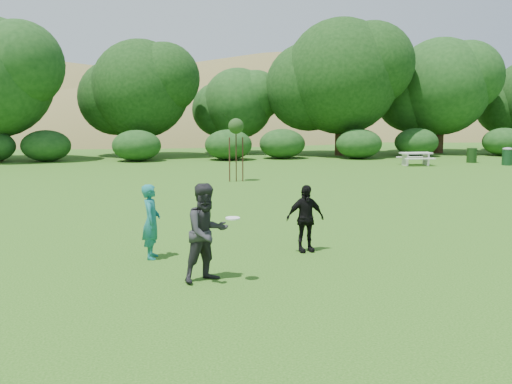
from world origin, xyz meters
TOP-DOWN VIEW (x-y plane):
  - ground at (0.00, 0.00)m, footprint 120.00×120.00m
  - player_teal at (-2.63, 0.88)m, footprint 0.44×0.63m
  - player_grey at (-1.56, -0.99)m, footprint 1.13×1.05m
  - player_black at (0.81, 0.94)m, footprint 0.95×0.51m
  - trash_can_near at (16.31, 21.19)m, footprint 0.60×0.60m
  - frisbee at (-1.08, -1.16)m, footprint 0.27×0.27m
  - sapling at (0.81, 14.08)m, footprint 0.70×0.70m
  - picnic_table at (12.14, 20.06)m, footprint 1.80×1.48m
  - trash_can_lidded at (17.51, 19.32)m, footprint 0.60×0.60m
  - hillside at (-0.56, 68.45)m, footprint 150.00×72.00m
  - tree_row at (3.23, 28.68)m, footprint 53.92×10.38m

SIDE VIEW (x-z plane):
  - hillside at x=-0.56m, z-range -37.97..14.03m
  - ground at x=0.00m, z-range 0.00..0.00m
  - trash_can_near at x=16.31m, z-range 0.00..0.90m
  - picnic_table at x=12.14m, z-range 0.14..0.90m
  - trash_can_lidded at x=17.51m, z-range 0.02..1.07m
  - player_black at x=0.81m, z-range 0.00..1.54m
  - player_teal at x=-2.63m, z-range 0.00..1.63m
  - player_grey at x=-1.56m, z-range 0.00..1.86m
  - frisbee at x=-1.08m, z-range 1.21..1.24m
  - sapling at x=0.81m, z-range 0.99..3.84m
  - tree_row at x=3.23m, z-range 0.06..9.69m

